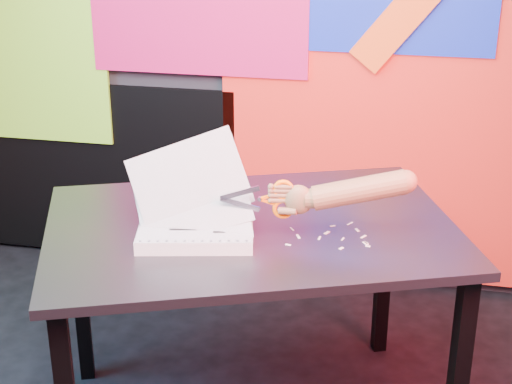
# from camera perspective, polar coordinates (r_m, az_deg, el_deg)

# --- Properties ---
(room) EXTENTS (3.01, 3.01, 2.71)m
(room) POSITION_cam_1_polar(r_m,az_deg,el_deg) (1.94, -8.84, 9.53)
(room) COLOR black
(room) RESTS_ON ground
(backdrop) EXTENTS (2.88, 0.05, 2.08)m
(backdrop) POSITION_cam_1_polar(r_m,az_deg,el_deg) (3.39, 1.05, 8.45)
(backdrop) COLOR red
(backdrop) RESTS_ON ground
(work_table) EXTENTS (1.48, 1.23, 0.75)m
(work_table) POSITION_cam_1_polar(r_m,az_deg,el_deg) (2.47, -0.36, -4.17)
(work_table) COLOR black
(work_table) RESTS_ON ground
(printout_stack) EXTENTS (0.42, 0.31, 0.33)m
(printout_stack) POSITION_cam_1_polar(r_m,az_deg,el_deg) (2.35, -4.41, -2.58)
(printout_stack) COLOR silver
(printout_stack) RESTS_ON work_table
(scissors) EXTENTS (0.22, 0.04, 0.12)m
(scissors) POSITION_cam_1_polar(r_m,az_deg,el_deg) (2.30, 1.61, -0.53)
(scissors) COLOR silver
(scissors) RESTS_ON printout_stack
(hand_forearm) EXTENTS (0.42, 0.12, 0.14)m
(hand_forearm) POSITION_cam_1_polar(r_m,az_deg,el_deg) (2.29, 6.78, 0.03)
(hand_forearm) COLOR brown
(hand_forearm) RESTS_ON work_table
(paper_clippings) EXTENTS (0.25, 0.20, 0.00)m
(paper_clippings) POSITION_cam_1_polar(r_m,az_deg,el_deg) (2.37, 5.93, -3.28)
(paper_clippings) COLOR silver
(paper_clippings) RESTS_ON work_table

